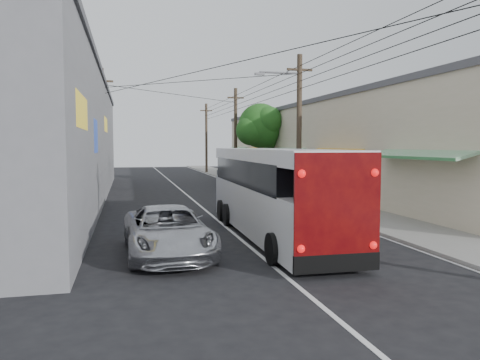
% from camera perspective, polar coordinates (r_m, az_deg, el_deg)
% --- Properties ---
extents(ground, '(120.00, 120.00, 0.00)m').
position_cam_1_polar(ground, '(11.67, 5.75, -11.77)').
color(ground, black).
rests_on(ground, ground).
extents(sidewalk, '(3.00, 80.00, 0.12)m').
position_cam_1_polar(sidewalk, '(32.40, 4.91, -1.36)').
color(sidewalk, slate).
rests_on(sidewalk, ground).
extents(building_right, '(7.09, 40.00, 6.25)m').
position_cam_1_polar(building_right, '(35.75, 10.77, 4.07)').
color(building_right, beige).
rests_on(building_right, ground).
extents(building_left, '(7.20, 36.00, 7.25)m').
position_cam_1_polar(building_left, '(28.97, -23.12, 4.77)').
color(building_left, slate).
rests_on(building_left, ground).
extents(utility_poles, '(11.80, 45.28, 8.00)m').
position_cam_1_polar(utility_poles, '(31.67, -1.06, 5.90)').
color(utility_poles, '#473828').
rests_on(utility_poles, ground).
extents(street_tree, '(4.40, 4.00, 6.60)m').
position_cam_1_polar(street_tree, '(38.13, 2.60, 6.44)').
color(street_tree, '#3F2B19').
rests_on(street_tree, ground).
extents(coach_bus, '(2.61, 10.77, 3.09)m').
position_cam_1_polar(coach_bus, '(16.42, 3.98, -1.40)').
color(coach_bus, silver).
rests_on(coach_bus, ground).
extents(jeepney, '(2.54, 5.20, 1.42)m').
position_cam_1_polar(jeepney, '(13.88, -8.81, -6.20)').
color(jeepney, '#BABBC1').
rests_on(jeepney, ground).
extents(parked_suv, '(2.44, 5.21, 1.47)m').
position_cam_1_polar(parked_suv, '(24.88, 4.12, -1.49)').
color(parked_suv, gray).
rests_on(parked_suv, ground).
extents(parked_car_mid, '(2.51, 4.99, 1.63)m').
position_cam_1_polar(parked_car_mid, '(34.13, 0.59, 0.22)').
color(parked_car_mid, '#29282E').
rests_on(parked_car_mid, ground).
extents(parked_car_far, '(1.63, 4.58, 1.51)m').
position_cam_1_polar(parked_car_far, '(38.75, -1.13, 0.61)').
color(parked_car_far, black).
rests_on(parked_car_far, ground).
extents(pedestrian_near, '(0.69, 0.59, 1.61)m').
position_cam_1_polar(pedestrian_near, '(23.81, 9.05, -1.32)').
color(pedestrian_near, pink).
rests_on(pedestrian_near, sidewalk).
extents(pedestrian_far, '(0.90, 0.78, 1.61)m').
position_cam_1_polar(pedestrian_far, '(28.48, 8.59, -0.41)').
color(pedestrian_far, '#8CAFCC').
rests_on(pedestrian_far, sidewalk).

